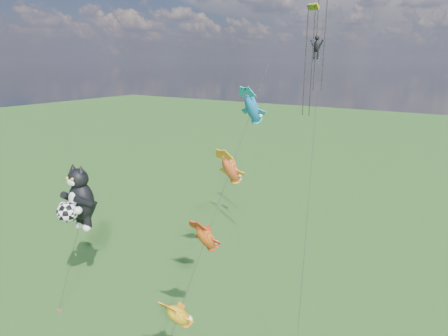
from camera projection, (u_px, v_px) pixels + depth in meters
The scene contains 3 objects.
cat_kite_rig at pixel (78, 199), 29.62m from camera, with size 2.51×4.13×11.66m.
fish_windsock_rig at pixel (219, 203), 23.34m from camera, with size 1.24×15.96×19.31m.
parafoil_rig at pixel (317, 47), 29.49m from camera, with size 6.08×16.76×25.12m.
Camera 1 is at (20.74, -12.56, 19.36)m, focal length 30.00 mm.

